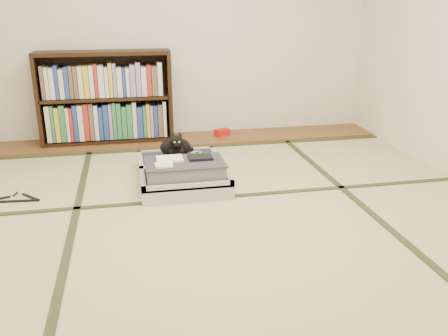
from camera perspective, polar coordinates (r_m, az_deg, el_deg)
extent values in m
plane|color=#C7BB84|center=(3.18, 0.37, -6.38)|extent=(4.50, 4.50, 0.00)
cube|color=brown|center=(5.03, -4.30, 3.51)|extent=(4.00, 0.50, 0.02)
cube|color=red|center=(5.10, -0.23, 4.32)|extent=(0.17, 0.14, 0.07)
plane|color=silver|center=(5.09, -5.03, 17.27)|extent=(4.00, 0.00, 4.00)
cube|color=#2D381E|center=(3.15, -17.90, -7.57)|extent=(0.05, 4.50, 0.01)
cube|color=#2D381E|center=(3.50, 16.65, -4.64)|extent=(0.05, 4.50, 0.01)
cube|color=#2D381E|center=(3.54, -0.96, -3.55)|extent=(4.00, 0.05, 0.01)
cube|color=#2D381E|center=(4.74, -3.83, 2.47)|extent=(4.00, 0.05, 0.01)
cube|color=black|center=(5.03, -21.31, 7.64)|extent=(0.04, 0.30, 0.84)
cube|color=black|center=(4.97, -6.61, 8.70)|extent=(0.04, 0.30, 0.84)
cube|color=black|center=(5.06, -13.61, 3.35)|extent=(1.31, 0.30, 0.04)
cube|color=black|center=(4.90, -14.44, 13.28)|extent=(1.31, 0.30, 0.04)
cube|color=black|center=(4.96, -14.01, 8.21)|extent=(1.25, 0.30, 0.03)
cube|color=black|center=(5.10, -13.96, 8.53)|extent=(1.31, 0.02, 0.84)
cube|color=gray|center=(4.99, -13.81, 5.72)|extent=(1.18, 0.21, 0.36)
cube|color=gray|center=(4.91, -14.20, 10.34)|extent=(1.18, 0.21, 0.32)
cube|color=#B6B6BB|center=(3.64, -4.68, -1.99)|extent=(0.68, 0.45, 0.12)
cube|color=#292A30|center=(3.63, -4.69, -1.54)|extent=(0.60, 0.38, 0.09)
cube|color=#B6B6BB|center=(3.43, -4.28, -2.25)|extent=(0.68, 0.04, 0.05)
cube|color=#B6B6BB|center=(3.81, -5.08, 0.01)|extent=(0.68, 0.04, 0.05)
cube|color=#B6B6BB|center=(3.60, -9.77, -1.40)|extent=(0.04, 0.45, 0.05)
cube|color=#B6B6BB|center=(3.67, 0.27, -0.72)|extent=(0.04, 0.45, 0.05)
cube|color=#B6B6BB|center=(4.06, -5.46, 0.29)|extent=(0.68, 0.45, 0.12)
cube|color=#292A30|center=(4.05, -5.47, 0.70)|extent=(0.60, 0.38, 0.09)
cube|color=#B6B6BB|center=(3.85, -5.15, 0.18)|extent=(0.68, 0.04, 0.05)
cube|color=#B6B6BB|center=(4.24, -5.79, 1.99)|extent=(0.68, 0.04, 0.05)
cube|color=#B6B6BB|center=(4.02, -10.02, 0.84)|extent=(0.04, 0.45, 0.05)
cube|color=#B6B6BB|center=(4.08, -1.01, 1.42)|extent=(0.04, 0.45, 0.05)
cylinder|color=black|center=(3.83, -5.12, 0.16)|extent=(0.61, 0.02, 0.02)
cube|color=gray|center=(3.60, -4.73, -0.32)|extent=(0.58, 0.35, 0.12)
cube|color=#3C3B43|center=(3.58, -4.76, 0.70)|extent=(0.60, 0.37, 0.01)
cube|color=white|center=(3.61, -6.56, 1.08)|extent=(0.20, 0.16, 0.02)
cube|color=black|center=(3.63, -2.87, 1.32)|extent=(0.18, 0.14, 0.02)
cube|color=white|center=(3.47, -7.24, 0.34)|extent=(0.13, 0.11, 0.02)
cube|color=white|center=(3.42, -7.54, -3.43)|extent=(0.05, 0.01, 0.04)
cube|color=white|center=(3.43, -5.73, -3.48)|extent=(0.05, 0.01, 0.03)
cube|color=orange|center=(3.47, -0.54, -2.92)|extent=(0.05, 0.01, 0.03)
cube|color=#197F33|center=(3.45, -1.57, -2.72)|extent=(0.04, 0.01, 0.03)
ellipsoid|color=black|center=(4.06, -5.86, 2.52)|extent=(0.26, 0.17, 0.16)
ellipsoid|color=black|center=(3.99, -5.74, 1.96)|extent=(0.13, 0.09, 0.09)
ellipsoid|color=black|center=(3.94, -5.75, 3.22)|extent=(0.11, 0.10, 0.11)
sphere|color=black|center=(3.90, -5.67, 2.78)|extent=(0.05, 0.05, 0.05)
cone|color=black|center=(3.94, -6.27, 4.02)|extent=(0.04, 0.05, 0.05)
cone|color=black|center=(3.94, -5.33, 4.07)|extent=(0.04, 0.05, 0.05)
sphere|color=#A5BF33|center=(3.89, -5.97, 3.10)|extent=(0.02, 0.02, 0.02)
sphere|color=#A5BF33|center=(3.89, -5.39, 3.13)|extent=(0.02, 0.02, 0.02)
cylinder|color=black|center=(4.16, -4.72, 2.14)|extent=(0.16, 0.09, 0.03)
torus|color=white|center=(4.12, -3.38, 1.75)|extent=(0.09, 0.09, 0.01)
torus|color=white|center=(4.11, -3.31, 1.88)|extent=(0.08, 0.08, 0.01)
cube|color=black|center=(3.79, -24.20, -3.67)|extent=(0.40, 0.06, 0.01)
cube|color=black|center=(3.82, -22.27, -3.23)|extent=(0.14, 0.16, 0.01)
cylinder|color=black|center=(3.92, -23.80, -2.88)|extent=(0.03, 0.07, 0.01)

